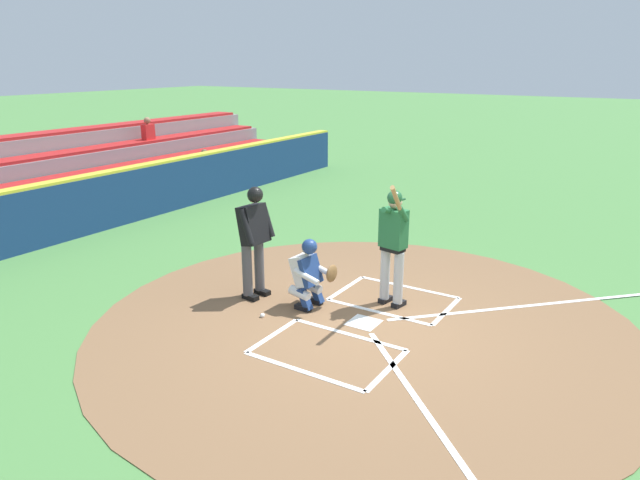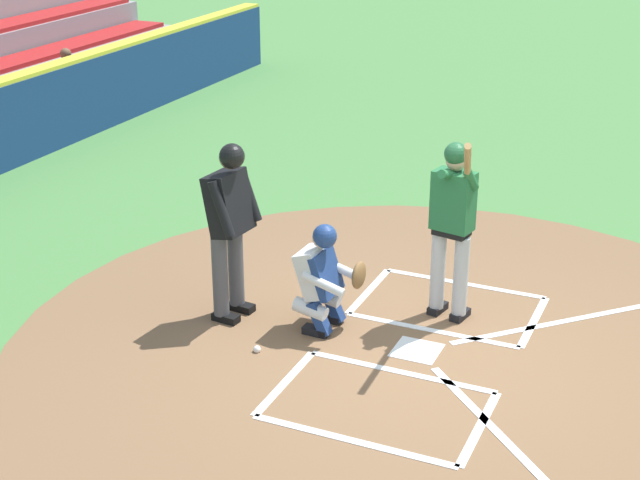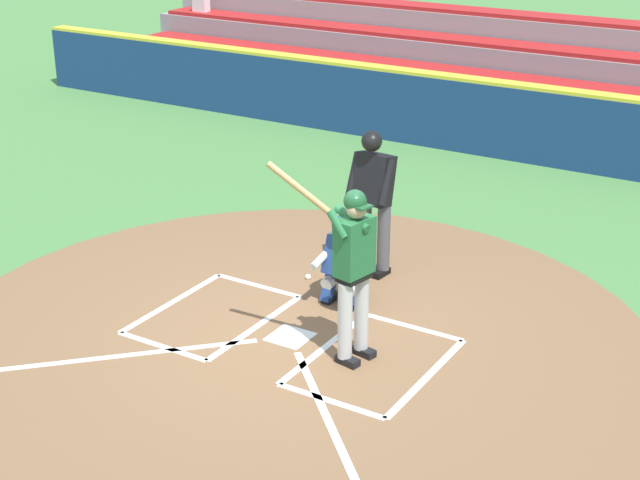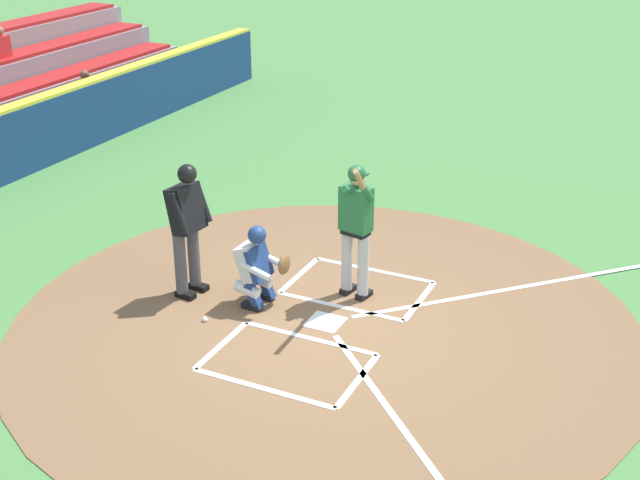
# 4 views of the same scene
# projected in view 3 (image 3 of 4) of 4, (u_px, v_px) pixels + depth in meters

# --- Properties ---
(ground_plane) EXTENTS (120.00, 120.00, 0.00)m
(ground_plane) POSITION_uv_depth(u_px,v_px,m) (290.00, 338.00, 10.45)
(ground_plane) COLOR #4C8442
(dirt_circle) EXTENTS (8.00, 8.00, 0.01)m
(dirt_circle) POSITION_uv_depth(u_px,v_px,m) (290.00, 337.00, 10.45)
(dirt_circle) COLOR brown
(dirt_circle) RESTS_ON ground
(home_plate_and_chalk) EXTENTS (7.93, 4.91, 0.01)m
(home_plate_and_chalk) POSITION_uv_depth(u_px,v_px,m) (243.00, 371.00, 9.75)
(home_plate_and_chalk) COLOR white
(home_plate_and_chalk) RESTS_ON dirt_circle
(batter) EXTENTS (1.03, 0.58, 2.13)m
(batter) POSITION_uv_depth(u_px,v_px,m) (353.00, 263.00, 9.60)
(batter) COLOR #BCBCBC
(batter) RESTS_ON ground
(catcher) EXTENTS (0.59, 0.62, 1.13)m
(catcher) POSITION_uv_depth(u_px,v_px,m) (343.00, 258.00, 10.99)
(catcher) COLOR black
(catcher) RESTS_ON ground
(plate_umpire) EXTENTS (0.61, 0.45, 1.86)m
(plate_umpire) POSITION_uv_depth(u_px,v_px,m) (373.00, 193.00, 11.63)
(plate_umpire) COLOR #4C4C51
(plate_umpire) RESTS_ON ground
(baseball) EXTENTS (0.07, 0.07, 0.07)m
(baseball) POSITION_uv_depth(u_px,v_px,m) (308.00, 277.00, 11.85)
(baseball) COLOR white
(baseball) RESTS_ON ground
(backstop_wall) EXTENTS (22.00, 0.36, 1.31)m
(backstop_wall) POSITION_uv_depth(u_px,v_px,m) (532.00, 124.00, 16.13)
(backstop_wall) COLOR navy
(backstop_wall) RESTS_ON ground
(bleacher_stand) EXTENTS (20.00, 3.40, 2.10)m
(bleacher_stand) POSITION_uv_depth(u_px,v_px,m) (581.00, 89.00, 18.24)
(bleacher_stand) COLOR gray
(bleacher_stand) RESTS_ON ground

